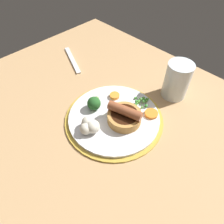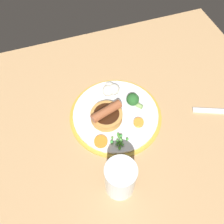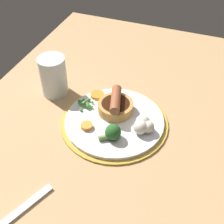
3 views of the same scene
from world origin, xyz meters
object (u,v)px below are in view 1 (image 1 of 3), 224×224
Objects in this scene: broccoli_floret_near at (94,103)px; cauliflower_floret at (89,126)px; dinner_plate at (115,117)px; sausage_pudding at (124,116)px; drinking_glass at (177,80)px; pea_pile at (141,101)px; fork at (72,60)px; carrot_slice_0 at (115,96)px; carrot_slice_2 at (151,114)px.

cauliflower_floret is (-5.22, 6.28, -0.10)cm from broccoli_floret_near.
dinner_plate is 2.89× the size of sausage_pudding.
broccoli_floret_near is at bearing 61.15° from drinking_glass.
fork is (34.25, 0.05, -2.01)cm from pea_pile.
broccoli_floret_near is 28.14cm from fork.
fork is 1.54× the size of drinking_glass.
carrot_slice_0 is at bearing -73.16° from cauliflower_floret.
broccoli_floret_near reaches higher than fork.
broccoli_floret_near is 7.63cm from carrot_slice_0.
drinking_glass is (-7.34, -29.07, 2.64)cm from cauliflower_floret.
dinner_plate is at bearing 135.09° from carrot_slice_0.
cauliflower_floret is at bearing -132.34° from sausage_pudding.
drinking_glass is at bearing 64.85° from sausage_pudding.
pea_pile is 8.44cm from carrot_slice_0.
dinner_plate is at bearing -97.70° from cauliflower_floret.
pea_pile is at bearing 107.20° from broccoli_floret_near.
carrot_slice_2 is (-7.24, -7.58, 1.26)cm from dinner_plate.
broccoli_floret_near is 16.79cm from carrot_slice_2.
drinking_glass is (1.04, -13.06, 4.01)cm from carrot_slice_2.
carrot_slice_0 is at bearing 134.13° from sausage_pudding.
fork is (30.88, -17.45, -2.90)cm from cauliflower_floret.
sausage_pudding is at bearing 150.75° from carrot_slice_0.
pea_pile is 0.30× the size of fork.
fork is (35.20, -8.49, -3.07)cm from sausage_pudding.
dinner_plate reaches higher than fork.
carrot_slice_0 is 0.80× the size of carrot_slice_2.
drinking_glass reaches higher than sausage_pudding.
drinking_glass is at bearing -108.90° from pea_pile.
carrot_slice_2 reaches higher than fork.
pea_pile is 0.97× the size of cauliflower_floret.
cauliflower_floret is at bearing 82.30° from dinner_plate.
sausage_pudding is 1.77× the size of cauliflower_floret.
carrot_slice_2 is at bearing -117.62° from cauliflower_floret.
sausage_pudding is 36.33cm from fork.
fork is at bearing -148.88° from broccoli_floret_near.
fork is at bearing -15.73° from dinner_plate.
fork is at bearing 16.91° from drinking_glass.
sausage_pudding is at bearing 70.38° from broccoli_floret_near.
broccoli_floret_near is at bearing 178.70° from fork.
sausage_pudding is at bearing -170.52° from dinner_plate.
cauliflower_floret is (4.32, 8.97, -0.17)cm from sausage_pudding.
pea_pile reaches higher than fork.
pea_pile is at bearing -100.92° from cauliflower_floret.
fork is 40.32cm from drinking_glass.
sausage_pudding is 1.82× the size of pea_pile.
sausage_pudding is 20.48cm from drinking_glass.
pea_pile is at bearing 79.69° from sausage_pudding.
carrot_slice_2 is at bearing 163.40° from pea_pile.
dinner_plate is 8.91cm from cauliflower_floret.
drinking_glass is (-6.20, -20.63, 5.27)cm from dinner_plate.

